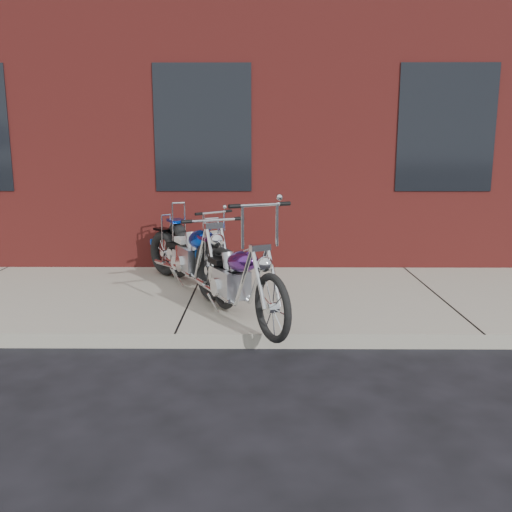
{
  "coord_description": "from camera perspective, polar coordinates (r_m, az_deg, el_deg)",
  "views": [
    {
      "loc": [
        0.82,
        -4.99,
        1.91
      ],
      "look_at": [
        0.78,
        0.8,
        0.76
      ],
      "focal_mm": 38.0,
      "sensor_mm": 36.0,
      "label": 1
    }
  ],
  "objects": [
    {
      "name": "ground",
      "position": [
        5.4,
        -8.49,
        -9.62
      ],
      "size": [
        120.0,
        120.0,
        0.0
      ],
      "primitive_type": "plane",
      "color": "black",
      "rests_on": "ground"
    },
    {
      "name": "sidewalk",
      "position": [
        6.79,
        -6.58,
        -4.54
      ],
      "size": [
        22.0,
        3.0,
        0.15
      ],
      "primitive_type": "cube",
      "color": "#A29D8D",
      "rests_on": "ground"
    },
    {
      "name": "building_brick",
      "position": [
        13.18,
        -3.39,
        20.33
      ],
      "size": [
        22.0,
        10.0,
        8.0
      ],
      "primitive_type": "cube",
      "color": "maroon",
      "rests_on": "ground"
    },
    {
      "name": "chopper_purple",
      "position": [
        5.71,
        -2.23,
        -2.49
      ],
      "size": [
        1.1,
        2.07,
        1.27
      ],
      "rotation": [
        0.0,
        0.0,
        -1.11
      ],
      "color": "black",
      "rests_on": "sidewalk"
    },
    {
      "name": "chopper_blue",
      "position": [
        6.84,
        -6.31,
        -0.03
      ],
      "size": [
        1.15,
        2.22,
        1.05
      ],
      "rotation": [
        0.0,
        0.0,
        -1.12
      ],
      "color": "black",
      "rests_on": "sidewalk"
    },
    {
      "name": "chopper_third",
      "position": [
        7.21,
        -6.9,
        -0.07
      ],
      "size": [
        1.41,
        1.53,
        1.01
      ],
      "rotation": [
        0.0,
        0.0,
        -0.83
      ],
      "color": "black",
      "rests_on": "sidewalk"
    }
  ]
}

